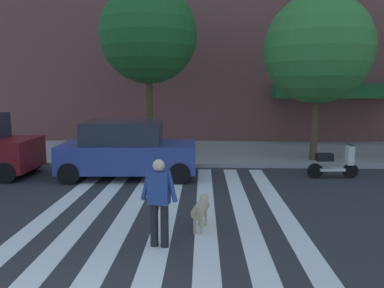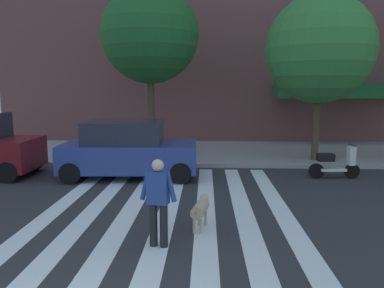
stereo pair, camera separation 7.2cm
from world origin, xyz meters
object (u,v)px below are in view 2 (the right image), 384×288
object	(u,v)px
parked_scooter	(335,164)
pedestrian_dog_walker	(158,198)
dog_on_leash	(201,208)
street_tree_nearest	(150,35)
parked_car_behind_first	(128,150)
street_tree_middle	(320,49)

from	to	relation	value
parked_scooter	pedestrian_dog_walker	world-z (taller)	pedestrian_dog_walker
pedestrian_dog_walker	dog_on_leash	bearing A→B (deg)	49.97
street_tree_nearest	dog_on_leash	size ratio (longest dim) A/B	6.49
dog_on_leash	street_tree_nearest	bearing A→B (deg)	104.87
street_tree_nearest	pedestrian_dog_walker	distance (m)	10.09
parked_car_behind_first	dog_on_leash	xyz separation A→B (m)	(2.42, -4.56, -0.45)
parked_scooter	street_tree_middle	world-z (taller)	street_tree_middle
street_tree_nearest	street_tree_middle	distance (m)	6.62
street_tree_nearest	pedestrian_dog_walker	bearing A→B (deg)	-81.14
street_tree_nearest	parked_scooter	bearing A→B (deg)	-29.12
parked_car_behind_first	dog_on_leash	bearing A→B (deg)	-62.01
street_tree_nearest	street_tree_middle	bearing A→B (deg)	-10.43
street_tree_nearest	street_tree_middle	world-z (taller)	street_tree_nearest
pedestrian_dog_walker	dog_on_leash	size ratio (longest dim) A/B	1.55
street_tree_nearest	dog_on_leash	bearing A→B (deg)	-75.13
parked_car_behind_first	pedestrian_dog_walker	xyz separation A→B (m)	(1.66, -5.46, 0.03)
parked_car_behind_first	street_tree_nearest	distance (m)	5.52
parked_car_behind_first	street_tree_middle	distance (m)	7.93
street_tree_middle	pedestrian_dog_walker	distance (m)	9.99
parked_car_behind_first	street_tree_nearest	world-z (taller)	street_tree_nearest
street_tree_nearest	street_tree_middle	size ratio (longest dim) A/B	1.11
parked_scooter	pedestrian_dog_walker	size ratio (longest dim) A/B	1.00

